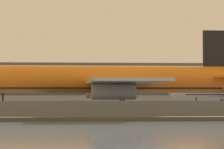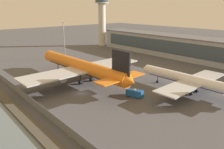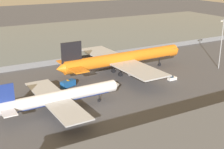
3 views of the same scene
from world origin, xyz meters
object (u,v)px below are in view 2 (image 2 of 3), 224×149
object	(u,v)px
passenger_jet_white	(190,80)
apron_light_mast_apron_east	(64,39)
ops_van	(135,93)
control_tower	(102,16)
cargo_jet_orange	(82,67)
baggage_tug	(98,66)

from	to	relation	value
passenger_jet_white	apron_light_mast_apron_east	distance (m)	70.12
ops_van	control_tower	distance (m)	101.45
cargo_jet_orange	passenger_jet_white	size ratio (longest dim) A/B	1.42
ops_van	apron_light_mast_apron_east	distance (m)	62.14
passenger_jet_white	ops_van	world-z (taller)	passenger_jet_white
control_tower	ops_van	bearing A→B (deg)	-32.79
cargo_jet_orange	control_tower	bearing A→B (deg)	136.09
control_tower	apron_light_mast_apron_east	xyz separation A→B (m)	(23.06, -44.03, -10.10)
ops_van	apron_light_mast_apron_east	bearing A→B (deg)	170.76
passenger_jet_white	ops_van	bearing A→B (deg)	-118.68
control_tower	apron_light_mast_apron_east	size ratio (longest dim) A/B	1.90
baggage_tug	ops_van	size ratio (longest dim) A/B	0.57
passenger_jet_white	apron_light_mast_apron_east	world-z (taller)	apron_light_mast_apron_east
cargo_jet_orange	control_tower	distance (m)	84.57
cargo_jet_orange	passenger_jet_white	xyz separation A→B (m)	(32.65, 20.04, -1.50)
passenger_jet_white	control_tower	xyz separation A→B (m)	(-92.54, 37.61, 17.03)
passenger_jet_white	apron_light_mast_apron_east	size ratio (longest dim) A/B	1.97
passenger_jet_white	baggage_tug	distance (m)	44.05
ops_van	control_tower	bearing A→B (deg)	147.21
baggage_tug	ops_van	xyz separation A→B (m)	(34.83, -12.08, 0.47)
baggage_tug	cargo_jet_orange	bearing A→B (deg)	-55.05
ops_van	cargo_jet_orange	bearing A→B (deg)	-170.97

